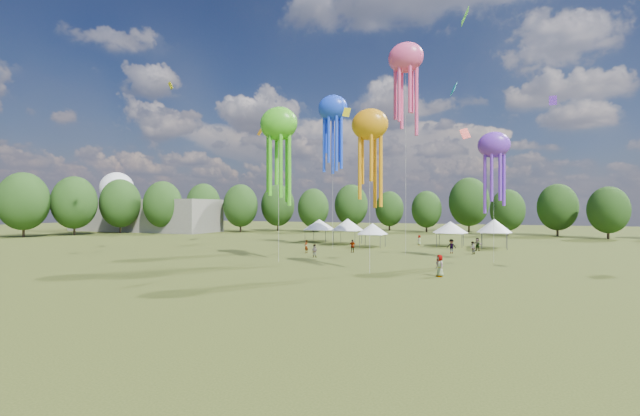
% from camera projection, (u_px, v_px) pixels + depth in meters
% --- Properties ---
extents(ground, '(300.00, 300.00, 0.00)m').
position_uv_depth(ground, '(138.00, 410.00, 12.41)').
color(ground, '#384416').
rests_on(ground, ground).
extents(spectator_near, '(0.77, 0.60, 1.58)m').
position_uv_depth(spectator_near, '(314.00, 251.00, 50.51)').
color(spectator_near, gray).
rests_on(spectator_near, ground).
extents(spectators_far, '(21.94, 31.29, 1.92)m').
position_uv_depth(spectators_far, '(434.00, 247.00, 53.74)').
color(spectators_far, gray).
rests_on(spectators_far, ground).
extents(festival_tents, '(33.59, 11.46, 4.38)m').
position_uv_depth(festival_tents, '(391.00, 226.00, 66.58)').
color(festival_tents, '#47474C').
rests_on(festival_tents, ground).
extents(show_kites, '(25.93, 23.12, 27.29)m').
position_uv_depth(show_kites, '(361.00, 120.00, 51.05)').
color(show_kites, '#4BC820').
rests_on(show_kites, ground).
extents(small_kites, '(74.63, 57.68, 42.55)m').
position_uv_depth(small_kites, '(403.00, 8.00, 51.38)').
color(small_kites, '#4BC820').
rests_on(small_kites, ground).
extents(treeline, '(201.57, 95.24, 13.43)m').
position_uv_depth(treeline, '(405.00, 205.00, 71.75)').
color(treeline, '#38281C').
rests_on(treeline, ground).
extents(hangar, '(40.00, 12.00, 8.00)m').
position_uv_depth(hangar, '(144.00, 215.00, 106.27)').
color(hangar, gray).
rests_on(hangar, ground).
extents(radome, '(9.00, 9.00, 16.00)m').
position_uv_depth(radome, '(117.00, 194.00, 117.86)').
color(radome, white).
rests_on(radome, ground).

